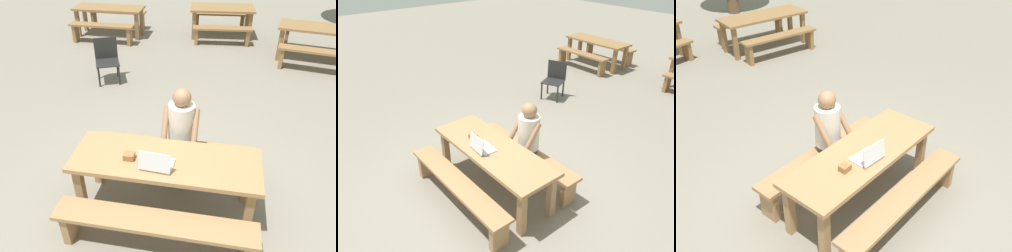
% 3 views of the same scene
% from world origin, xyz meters
% --- Properties ---
extents(ground_plane, '(30.00, 30.00, 0.00)m').
position_xyz_m(ground_plane, '(0.00, 0.00, 0.00)').
color(ground_plane, gray).
extents(picnic_table_front, '(2.00, 0.70, 0.70)m').
position_xyz_m(picnic_table_front, '(0.00, 0.00, 0.59)').
color(picnic_table_front, '#9E754C').
rests_on(picnic_table_front, ground).
extents(bench_near, '(1.99, 0.30, 0.43)m').
position_xyz_m(bench_near, '(0.00, -0.59, 0.33)').
color(bench_near, '#9E754C').
rests_on(bench_near, ground).
extents(bench_far, '(1.99, 0.30, 0.43)m').
position_xyz_m(bench_far, '(0.00, 0.59, 0.33)').
color(bench_far, '#9E754C').
rests_on(bench_far, ground).
extents(laptop, '(0.34, 0.27, 0.22)m').
position_xyz_m(laptop, '(-0.07, -0.14, 0.76)').
color(laptop, silver).
rests_on(laptop, picnic_table_front).
extents(small_pouch, '(0.11, 0.10, 0.07)m').
position_xyz_m(small_pouch, '(-0.37, -0.07, 0.73)').
color(small_pouch, olive).
rests_on(small_pouch, picnic_table_front).
extents(person_seated, '(0.42, 0.41, 1.23)m').
position_xyz_m(person_seated, '(0.08, 0.56, 0.72)').
color(person_seated, '#333847').
rests_on(person_seated, ground).
extents(plastic_chair, '(0.58, 0.58, 0.82)m').
position_xyz_m(plastic_chair, '(-1.73, 3.06, 0.44)').
color(plastic_chair, '#262626').
rests_on(plastic_chair, ground).
extents(picnic_table_rear, '(1.79, 0.69, 0.73)m').
position_xyz_m(picnic_table_rear, '(-2.56, 5.68, 0.61)').
color(picnic_table_rear, olive).
rests_on(picnic_table_rear, ground).
extents(bench_rear_south, '(1.61, 0.30, 0.47)m').
position_xyz_m(bench_rear_south, '(-2.57, 5.04, 0.35)').
color(bench_rear_south, olive).
rests_on(bench_rear_south, ground).
extents(bench_rear_north, '(1.61, 0.30, 0.47)m').
position_xyz_m(bench_rear_north, '(-2.56, 6.31, 0.35)').
color(bench_rear_north, olive).
rests_on(bench_rear_north, ground).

